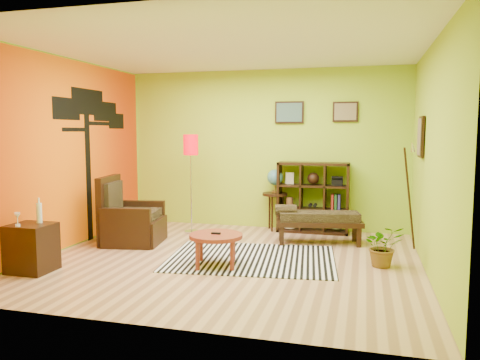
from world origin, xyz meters
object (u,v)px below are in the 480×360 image
(coffee_table, at_px, (216,238))
(armchair, at_px, (130,223))
(side_cabinet, at_px, (32,247))
(globe_table, at_px, (275,184))
(cube_shelf, at_px, (314,198))
(bench, at_px, (317,219))
(floor_lamp, at_px, (191,154))
(potted_plant, at_px, (383,250))

(coffee_table, bearing_deg, armchair, 152.93)
(side_cabinet, bearing_deg, armchair, 75.21)
(coffee_table, height_order, globe_table, globe_table)
(globe_table, relative_size, cube_shelf, 0.89)
(armchair, xyz_separation_m, cube_shelf, (2.67, 1.49, 0.29))
(armchair, height_order, bench, armchair)
(coffee_table, relative_size, floor_lamp, 0.41)
(bench, bearing_deg, coffee_table, -125.82)
(coffee_table, distance_m, globe_table, 2.43)
(globe_table, bearing_deg, coffee_table, -97.55)
(coffee_table, xyz_separation_m, potted_plant, (2.07, 0.53, -0.15))
(potted_plant, bearing_deg, armchair, 175.02)
(coffee_table, height_order, armchair, armchair)
(coffee_table, distance_m, armchair, 1.89)
(floor_lamp, relative_size, globe_table, 1.57)
(side_cabinet, bearing_deg, potted_plant, 17.67)
(armchair, bearing_deg, floor_lamp, 54.57)
(armchair, distance_m, globe_table, 2.55)
(side_cabinet, height_order, potted_plant, side_cabinet)
(potted_plant, bearing_deg, cube_shelf, 120.68)
(armchair, relative_size, side_cabinet, 1.14)
(potted_plant, bearing_deg, bench, 132.80)
(armchair, bearing_deg, side_cabinet, -104.79)
(side_cabinet, height_order, bench, side_cabinet)
(side_cabinet, bearing_deg, floor_lamp, 66.97)
(coffee_table, height_order, bench, bench)
(side_cabinet, distance_m, potted_plant, 4.40)
(armchair, bearing_deg, potted_plant, -4.98)
(armchair, xyz_separation_m, potted_plant, (3.75, -0.33, -0.10))
(coffee_table, height_order, floor_lamp, floor_lamp)
(coffee_table, height_order, side_cabinet, side_cabinet)
(side_cabinet, distance_m, cube_shelf, 4.44)
(armchair, distance_m, floor_lamp, 1.55)
(floor_lamp, xyz_separation_m, cube_shelf, (2.01, 0.56, -0.75))
(floor_lamp, distance_m, globe_table, 1.55)
(globe_table, bearing_deg, bench, -45.29)
(floor_lamp, xyz_separation_m, bench, (2.14, -0.24, -0.97))
(floor_lamp, distance_m, potted_plant, 3.53)
(cube_shelf, bearing_deg, armchair, -150.86)
(armchair, bearing_deg, coffee_table, -27.07)
(cube_shelf, distance_m, potted_plant, 2.15)
(cube_shelf, bearing_deg, floor_lamp, -164.54)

